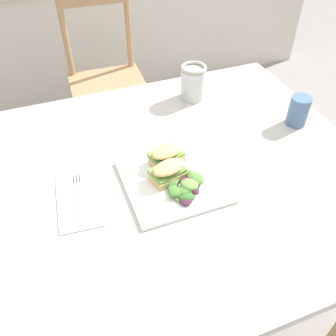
{
  "coord_description": "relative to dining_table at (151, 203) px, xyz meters",
  "views": [
    {
      "loc": [
        -0.2,
        -0.75,
        1.45
      ],
      "look_at": [
        0.06,
        -0.06,
        0.76
      ],
      "focal_mm": 38.52,
      "sensor_mm": 36.0,
      "label": 1
    }
  ],
  "objects": [
    {
      "name": "fork_on_napkin",
      "position": [
        -0.2,
        -0.0,
        0.12
      ],
      "size": [
        0.04,
        0.19,
        0.0
      ],
      "color": "silver",
      "rests_on": "napkin_folded"
    },
    {
      "name": "dining_table",
      "position": [
        0.0,
        0.0,
        0.0
      ],
      "size": [
        1.29,
        0.98,
        0.74
      ],
      "color": "#BCB7AD",
      "rests_on": "ground"
    },
    {
      "name": "chair_wooden_far",
      "position": [
        0.11,
        1.08,
        -0.18
      ],
      "size": [
        0.42,
        0.42,
        0.87
      ],
      "color": "tan",
      "rests_on": "ground"
    },
    {
      "name": "napkin_folded",
      "position": [
        -0.2,
        -0.02,
        0.12
      ],
      "size": [
        0.13,
        0.22,
        0.0
      ],
      "primitive_type": "cube",
      "rotation": [
        0.0,
        0.0,
        -0.09
      ],
      "color": "silver",
      "rests_on": "dining_table"
    },
    {
      "name": "sandwich_half_front",
      "position": [
        0.04,
        -0.04,
        0.15
      ],
      "size": [
        0.11,
        0.09,
        0.06
      ],
      "color": "#DBB270",
      "rests_on": "plate_lunch"
    },
    {
      "name": "mason_jar_iced_tea",
      "position": [
        0.28,
        0.34,
        0.17
      ],
      "size": [
        0.09,
        0.09,
        0.12
      ],
      "color": "#C67528",
      "rests_on": "dining_table"
    },
    {
      "name": "ground_plane",
      "position": [
        -0.01,
        0.05,
        -0.63
      ],
      "size": [
        7.39,
        7.39,
        0.0
      ],
      "primitive_type": "plane",
      "color": "gray"
    },
    {
      "name": "cup_extra_side",
      "position": [
        0.53,
        0.07,
        0.16
      ],
      "size": [
        0.07,
        0.07,
        0.1
      ],
      "primitive_type": "cylinder",
      "color": "#4C6B93",
      "rests_on": "dining_table"
    },
    {
      "name": "plate_lunch",
      "position": [
        0.05,
        -0.05,
        0.12
      ],
      "size": [
        0.26,
        0.26,
        0.01
      ],
      "primitive_type": "cube",
      "color": "white",
      "rests_on": "dining_table"
    },
    {
      "name": "sandwich_half_back",
      "position": [
        0.06,
        0.03,
        0.15
      ],
      "size": [
        0.11,
        0.09,
        0.06
      ],
      "color": "#DBB270",
      "rests_on": "plate_lunch"
    },
    {
      "name": "salad_mixed_greens",
      "position": [
        0.07,
        -0.09,
        0.14
      ],
      "size": [
        0.12,
        0.12,
        0.03
      ],
      "color": "#3D7033",
      "rests_on": "plate_lunch"
    }
  ]
}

